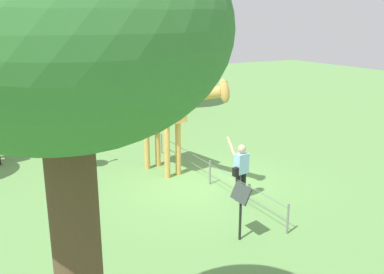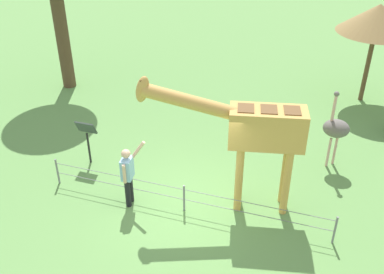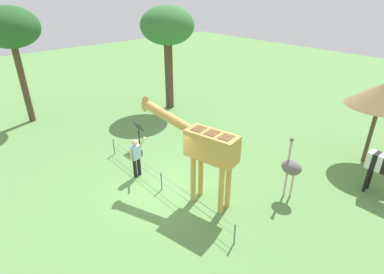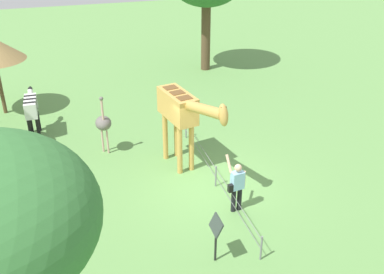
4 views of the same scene
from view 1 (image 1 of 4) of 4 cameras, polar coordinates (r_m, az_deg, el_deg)
ground_plane at (r=12.88m, az=1.92°, el=-6.44°), size 60.00×60.00×0.00m
giraffe at (r=13.17m, az=-3.28°, el=3.73°), size 3.85×1.27×3.35m
visitor at (r=11.63m, az=6.56°, el=-4.24°), size 0.57×0.58×1.76m
ostrich at (r=14.33m, az=-15.12°, el=0.28°), size 0.70×0.56×2.25m
tree_east at (r=3.87m, az=-17.25°, el=11.78°), size 2.97×2.97×5.78m
tree_west at (r=23.17m, az=-4.76°, el=14.88°), size 3.69×3.69×5.92m
info_sign at (r=9.54m, az=6.57°, el=-8.50°), size 0.56×0.21×1.32m
wire_fence at (r=12.79m, az=2.43°, el=-4.65°), size 7.05×0.05×0.75m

